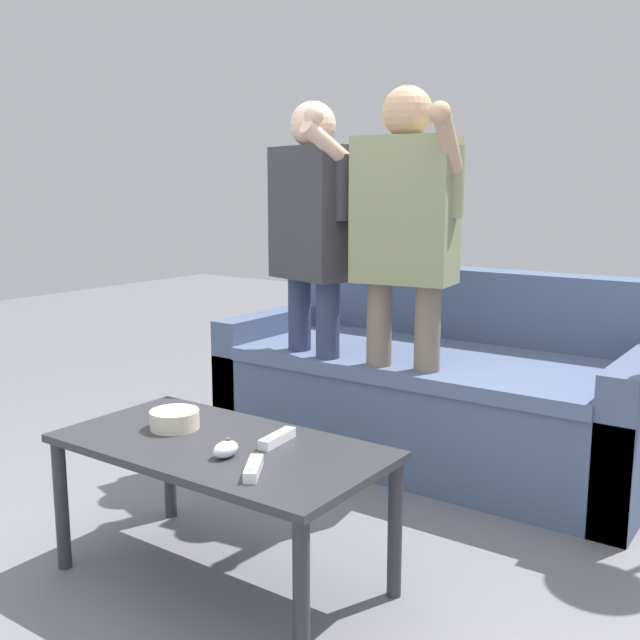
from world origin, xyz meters
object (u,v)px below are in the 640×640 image
at_px(game_remote_wand_near, 253,469).
at_px(game_remote_wand_far, 277,438).
at_px(coffee_table, 221,460).
at_px(snack_bowl, 175,419).
at_px(couch, 439,391).
at_px(player_left, 313,240).
at_px(player_center, 405,240).
at_px(game_remote_nunchuk, 226,449).

height_order(game_remote_wand_near, game_remote_wand_far, same).
relative_size(coffee_table, snack_bowl, 6.47).
xyz_separation_m(couch, snack_bowl, (-0.25, -1.43, 0.19)).
height_order(player_left, player_center, player_center).
bearing_deg(game_remote_wand_far, player_left, 119.99).
distance_m(coffee_table, game_remote_wand_far, 0.19).
distance_m(coffee_table, game_remote_nunchuk, 0.15).
height_order(snack_bowl, player_center, player_center).
xyz_separation_m(couch, game_remote_wand_near, (0.21, -1.58, 0.18)).
bearing_deg(game_remote_wand_near, player_left, 118.77).
distance_m(snack_bowl, game_remote_nunchuk, 0.33).
relative_size(coffee_table, player_left, 0.65).
height_order(game_remote_nunchuk, game_remote_wand_far, game_remote_nunchuk).
height_order(couch, game_remote_wand_near, couch).
relative_size(coffee_table, game_remote_nunchuk, 11.72).
bearing_deg(snack_bowl, player_left, 100.31).
relative_size(couch, player_center, 1.19).
xyz_separation_m(snack_bowl, player_left, (-0.19, 1.03, 0.51)).
bearing_deg(snack_bowl, coffee_table, -4.82).
bearing_deg(player_center, player_left, 179.45).
relative_size(game_remote_nunchuk, player_center, 0.05).
height_order(snack_bowl, player_left, player_left).
bearing_deg(game_remote_nunchuk, player_left, 113.88).
xyz_separation_m(player_center, game_remote_wand_far, (0.09, -0.94, -0.54)).
bearing_deg(snack_bowl, game_remote_wand_far, 12.39).
distance_m(player_left, game_remote_wand_near, 1.44).
height_order(player_center, game_remote_wand_far, player_center).
bearing_deg(game_remote_wand_far, game_remote_nunchuk, -105.13).
height_order(couch, player_left, player_left).
bearing_deg(player_left, coffee_table, -68.98).
distance_m(coffee_table, snack_bowl, 0.23).
height_order(snack_bowl, game_remote_nunchuk, snack_bowl).
relative_size(couch, player_left, 1.21).
relative_size(game_remote_nunchuk, game_remote_wand_far, 0.54).
relative_size(game_remote_nunchuk, player_left, 0.06).
xyz_separation_m(coffee_table, game_remote_wand_near, (0.25, -0.13, 0.07)).
xyz_separation_m(couch, player_center, (0.02, -0.41, 0.72)).
relative_size(player_center, game_remote_wand_near, 11.21).
height_order(game_remote_nunchuk, game_remote_wand_near, game_remote_nunchuk).
bearing_deg(player_left, game_remote_wand_near, -61.23).
bearing_deg(game_remote_nunchuk, player_center, 92.12).
xyz_separation_m(snack_bowl, game_remote_nunchuk, (0.31, -0.10, -0.01)).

